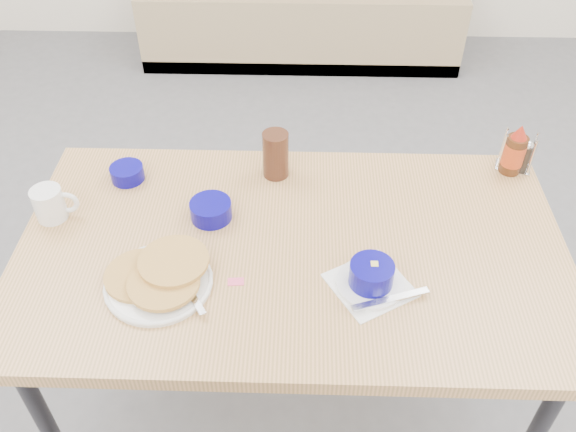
{
  "coord_description": "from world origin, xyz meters",
  "views": [
    {
      "loc": [
        0.02,
        -0.84,
        1.86
      ],
      "look_at": [
        -0.01,
        0.3,
        0.82
      ],
      "focal_mm": 38.0,
      "sensor_mm": 36.0,
      "label": 1
    }
  ],
  "objects_px": {
    "amber_tumbler": "(276,155)",
    "creamer_bowl": "(127,173)",
    "coffee_mug": "(50,204)",
    "butter_bowl": "(211,210)",
    "dining_table": "(292,262)",
    "pancake_plate": "(159,278)",
    "grits_setting": "(371,277)",
    "condiment_caddy": "(516,156)",
    "syrup_bottle": "(514,152)"
  },
  "relations": [
    {
      "from": "pancake_plate",
      "to": "butter_bowl",
      "type": "bearing_deg",
      "value": 68.07
    },
    {
      "from": "creamer_bowl",
      "to": "condiment_caddy",
      "type": "relative_size",
      "value": 0.8
    },
    {
      "from": "condiment_caddy",
      "to": "dining_table",
      "type": "bearing_deg",
      "value": -134.95
    },
    {
      "from": "pancake_plate",
      "to": "grits_setting",
      "type": "bearing_deg",
      "value": 0.55
    },
    {
      "from": "coffee_mug",
      "to": "condiment_caddy",
      "type": "height_order",
      "value": "condiment_caddy"
    },
    {
      "from": "coffee_mug",
      "to": "dining_table",
      "type": "bearing_deg",
      "value": -8.04
    },
    {
      "from": "butter_bowl",
      "to": "coffee_mug",
      "type": "bearing_deg",
      "value": -178.48
    },
    {
      "from": "creamer_bowl",
      "to": "syrup_bottle",
      "type": "bearing_deg",
      "value": 3.56
    },
    {
      "from": "pancake_plate",
      "to": "creamer_bowl",
      "type": "distance_m",
      "value": 0.42
    },
    {
      "from": "condiment_caddy",
      "to": "syrup_bottle",
      "type": "distance_m",
      "value": 0.03
    },
    {
      "from": "coffee_mug",
      "to": "syrup_bottle",
      "type": "relative_size",
      "value": 0.75
    },
    {
      "from": "amber_tumbler",
      "to": "syrup_bottle",
      "type": "distance_m",
      "value": 0.68
    },
    {
      "from": "grits_setting",
      "to": "amber_tumbler",
      "type": "relative_size",
      "value": 1.82
    },
    {
      "from": "grits_setting",
      "to": "creamer_bowl",
      "type": "xyz_separation_m",
      "value": [
        -0.67,
        0.39,
        -0.01
      ]
    },
    {
      "from": "dining_table",
      "to": "butter_bowl",
      "type": "height_order",
      "value": "butter_bowl"
    },
    {
      "from": "grits_setting",
      "to": "butter_bowl",
      "type": "xyz_separation_m",
      "value": [
        -0.41,
        0.23,
        -0.01
      ]
    },
    {
      "from": "dining_table",
      "to": "amber_tumbler",
      "type": "xyz_separation_m",
      "value": [
        -0.05,
        0.29,
        0.13
      ]
    },
    {
      "from": "pancake_plate",
      "to": "butter_bowl",
      "type": "distance_m",
      "value": 0.25
    },
    {
      "from": "coffee_mug",
      "to": "condiment_caddy",
      "type": "distance_m",
      "value": 1.3
    },
    {
      "from": "creamer_bowl",
      "to": "syrup_bottle",
      "type": "xyz_separation_m",
      "value": [
        1.1,
        0.07,
        0.05
      ]
    },
    {
      "from": "coffee_mug",
      "to": "amber_tumbler",
      "type": "xyz_separation_m",
      "value": [
        0.58,
        0.2,
        0.02
      ]
    },
    {
      "from": "pancake_plate",
      "to": "grits_setting",
      "type": "height_order",
      "value": "grits_setting"
    },
    {
      "from": "dining_table",
      "to": "creamer_bowl",
      "type": "height_order",
      "value": "creamer_bowl"
    },
    {
      "from": "coffee_mug",
      "to": "grits_setting",
      "type": "height_order",
      "value": "coffee_mug"
    },
    {
      "from": "dining_table",
      "to": "amber_tumbler",
      "type": "height_order",
      "value": "amber_tumbler"
    },
    {
      "from": "coffee_mug",
      "to": "condiment_caddy",
      "type": "xyz_separation_m",
      "value": [
        1.28,
        0.25,
        -0.01
      ]
    },
    {
      "from": "pancake_plate",
      "to": "grits_setting",
      "type": "relative_size",
      "value": 1.02
    },
    {
      "from": "pancake_plate",
      "to": "condiment_caddy",
      "type": "xyz_separation_m",
      "value": [
        0.95,
        0.48,
        0.02
      ]
    },
    {
      "from": "coffee_mug",
      "to": "condiment_caddy",
      "type": "bearing_deg",
      "value": 11.09
    },
    {
      "from": "grits_setting",
      "to": "syrup_bottle",
      "type": "xyz_separation_m",
      "value": [
        0.43,
        0.45,
        0.04
      ]
    },
    {
      "from": "dining_table",
      "to": "butter_bowl",
      "type": "bearing_deg",
      "value": 155.02
    },
    {
      "from": "amber_tumbler",
      "to": "condiment_caddy",
      "type": "bearing_deg",
      "value": 4.1
    },
    {
      "from": "grits_setting",
      "to": "creamer_bowl",
      "type": "height_order",
      "value": "grits_setting"
    },
    {
      "from": "butter_bowl",
      "to": "amber_tumbler",
      "type": "xyz_separation_m",
      "value": [
        0.16,
        0.19,
        0.05
      ]
    },
    {
      "from": "coffee_mug",
      "to": "creamer_bowl",
      "type": "relative_size",
      "value": 1.26
    },
    {
      "from": "coffee_mug",
      "to": "butter_bowl",
      "type": "relative_size",
      "value": 1.08
    },
    {
      "from": "condiment_caddy",
      "to": "syrup_bottle",
      "type": "height_order",
      "value": "syrup_bottle"
    },
    {
      "from": "dining_table",
      "to": "grits_setting",
      "type": "bearing_deg",
      "value": -34.42
    },
    {
      "from": "dining_table",
      "to": "butter_bowl",
      "type": "distance_m",
      "value": 0.25
    },
    {
      "from": "amber_tumbler",
      "to": "dining_table",
      "type": "bearing_deg",
      "value": -79.69
    },
    {
      "from": "condiment_caddy",
      "to": "grits_setting",
      "type": "bearing_deg",
      "value": -116.65
    },
    {
      "from": "dining_table",
      "to": "condiment_caddy",
      "type": "xyz_separation_m",
      "value": [
        0.64,
        0.34,
        0.1
      ]
    },
    {
      "from": "butter_bowl",
      "to": "dining_table",
      "type": "bearing_deg",
      "value": -24.98
    },
    {
      "from": "butter_bowl",
      "to": "syrup_bottle",
      "type": "bearing_deg",
      "value": 14.85
    },
    {
      "from": "pancake_plate",
      "to": "condiment_caddy",
      "type": "height_order",
      "value": "condiment_caddy"
    },
    {
      "from": "grits_setting",
      "to": "amber_tumbler",
      "type": "bearing_deg",
      "value": 120.01
    },
    {
      "from": "creamer_bowl",
      "to": "condiment_caddy",
      "type": "height_order",
      "value": "condiment_caddy"
    },
    {
      "from": "dining_table",
      "to": "pancake_plate",
      "type": "bearing_deg",
      "value": -156.57
    },
    {
      "from": "amber_tumbler",
      "to": "creamer_bowl",
      "type": "bearing_deg",
      "value": -175.32
    },
    {
      "from": "pancake_plate",
      "to": "butter_bowl",
      "type": "relative_size",
      "value": 2.34
    }
  ]
}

